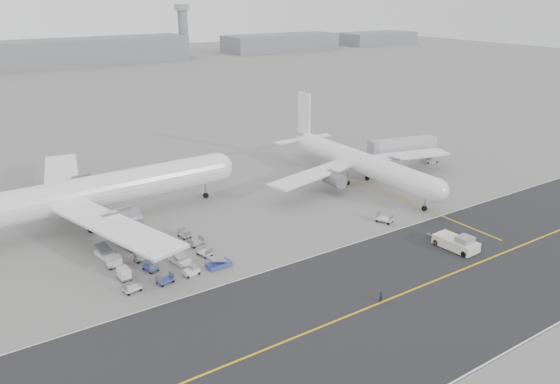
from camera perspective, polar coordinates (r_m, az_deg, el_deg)
ground at (r=87.17m, az=2.36°, el=-6.27°), size 700.00×700.00×0.00m
taxiway at (r=78.43m, az=13.28°, el=-10.07°), size 220.00×59.00×0.03m
horizon_buildings at (r=333.97m, az=-20.80°, el=12.30°), size 520.00×28.00×28.00m
control_tower at (r=359.67m, az=-10.09°, el=16.36°), size 7.00×7.00×31.25m
airliner_a at (r=100.28m, az=-19.89°, el=-0.22°), size 59.38×58.68×20.47m
airliner_b at (r=117.52m, az=8.26°, el=3.15°), size 47.19×47.73×16.46m
pushback_tug at (r=92.02m, az=17.99°, el=-5.08°), size 3.71×9.23×2.62m
jet_bridge at (r=131.66m, az=12.79°, el=4.68°), size 17.90×7.50×6.69m
gse_cluster at (r=86.08m, az=-12.24°, el=-7.11°), size 23.06×22.45×1.82m
stray_dolly at (r=99.65m, az=10.83°, el=-3.10°), size 2.73×3.31×1.76m
ground_crew_a at (r=74.84m, az=10.50°, el=-10.72°), size 0.60×0.40×1.62m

